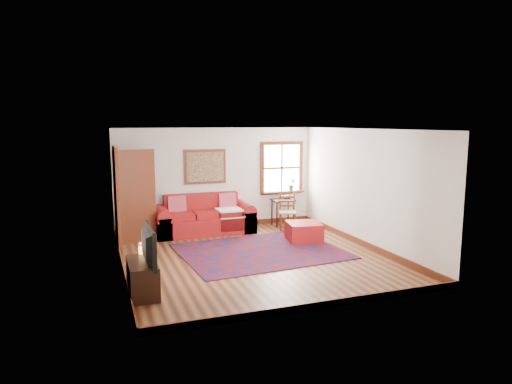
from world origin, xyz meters
name	(u,v)px	position (x,y,z in m)	size (l,w,h in m)	color
ground	(254,257)	(0.00, 0.00, 0.00)	(5.50, 5.50, 0.00)	#3F1F11
room_envelope	(253,174)	(0.00, 0.02, 1.65)	(5.04, 5.54, 2.52)	silver
window	(283,173)	(1.78, 2.70, 1.31)	(1.18, 0.20, 1.38)	white
doorway	(129,196)	(-2.21, 1.78, 1.07)	(0.89, 1.08, 2.14)	black
framed_artwork	(205,167)	(-0.30, 2.71, 1.55)	(1.05, 0.07, 0.85)	#5F2814
persian_rug	(260,251)	(0.25, 0.29, 0.01)	(3.18, 2.54, 0.02)	#610D14
red_leather_sofa	(204,220)	(-0.44, 2.30, 0.30)	(2.34, 0.97, 0.91)	maroon
red_ottoman	(304,232)	(1.48, 0.79, 0.21)	(0.72, 0.72, 0.41)	maroon
side_table	(283,204)	(1.64, 2.38, 0.55)	(0.56, 0.42, 0.68)	black
ladder_back_chair	(287,210)	(1.58, 1.94, 0.47)	(0.52, 0.51, 0.88)	tan
media_cabinet	(142,278)	(-2.27, -1.27, 0.26)	(0.42, 0.94, 0.52)	black
television	(144,246)	(-2.25, -1.43, 0.81)	(1.00, 0.13, 0.58)	black
candle_hurricane	(142,249)	(-2.22, -0.85, 0.60)	(0.12, 0.12, 0.18)	silver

